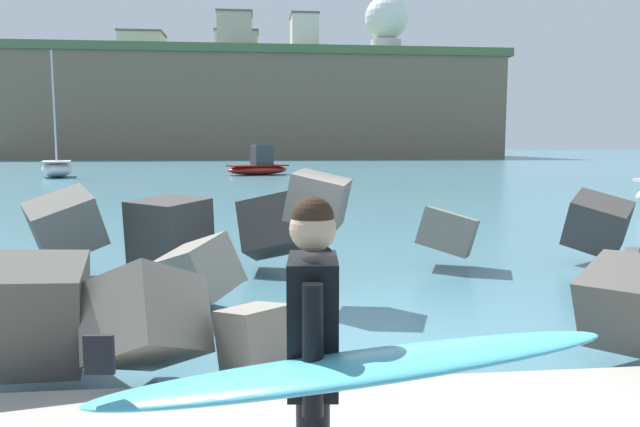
{
  "coord_description": "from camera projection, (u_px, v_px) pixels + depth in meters",
  "views": [
    {
      "loc": [
        -1.29,
        -6.7,
        2.24
      ],
      "look_at": [
        -0.52,
        0.5,
        1.4
      ],
      "focal_mm": 33.73,
      "sensor_mm": 36.0,
      "label": 1
    }
  ],
  "objects": [
    {
      "name": "station_building_central",
      "position": [
        304.0,
        35.0,
        95.09
      ],
      "size": [
        4.36,
        5.98,
        6.12
      ],
      "color": "silver",
      "rests_on": "headland_bluff"
    },
    {
      "name": "station_building_west",
      "position": [
        142.0,
        46.0,
        100.13
      ],
      "size": [
        7.3,
        6.81,
        4.28
      ],
      "color": "beige",
      "rests_on": "headland_bluff"
    },
    {
      "name": "boat_near_left",
      "position": [
        57.0,
        168.0,
        40.24
      ],
      "size": [
        2.95,
        4.44,
        8.38
      ],
      "color": "white",
      "rests_on": "ground"
    },
    {
      "name": "radar_dome",
      "position": [
        386.0,
        22.0,
        94.68
      ],
      "size": [
        6.8,
        6.8,
        9.0
      ],
      "color": "silver",
      "rests_on": "headland_bluff"
    },
    {
      "name": "surfer_with_board",
      "position": [
        321.0,
        366.0,
        2.62
      ],
      "size": [
        2.12,
        1.25,
        1.78
      ],
      "color": "black",
      "rests_on": "walkway_path"
    },
    {
      "name": "ground_plane",
      "position": [
        369.0,
        337.0,
        7.01
      ],
      "size": [
        400.0,
        400.0,
        0.0
      ],
      "primitive_type": "plane",
      "color": "#42707F"
    },
    {
      "name": "breakwater_jetty",
      "position": [
        321.0,
        234.0,
        8.6
      ],
      "size": [
        31.13,
        6.72,
        2.28
      ],
      "color": "slate",
      "rests_on": "ground"
    },
    {
      "name": "boat_near_right",
      "position": [
        259.0,
        166.0,
        43.19
      ],
      "size": [
        4.93,
        3.47,
        2.17
      ],
      "color": "maroon",
      "rests_on": "ground"
    },
    {
      "name": "headland_bluff",
      "position": [
        251.0,
        108.0,
        101.47
      ],
      "size": [
        77.76,
        32.62,
        16.31
      ],
      "color": "#756651",
      "rests_on": "ground"
    },
    {
      "name": "station_building_annex",
      "position": [
        235.0,
        34.0,
        95.3
      ],
      "size": [
        5.68,
        5.3,
        6.53
      ],
      "color": "#B2ADA3",
      "rests_on": "headland_bluff"
    },
    {
      "name": "station_building_east",
      "position": [
        237.0,
        45.0,
        100.09
      ],
      "size": [
        7.26,
        5.35,
        4.5
      ],
      "color": "beige",
      "rests_on": "headland_bluff"
    }
  ]
}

